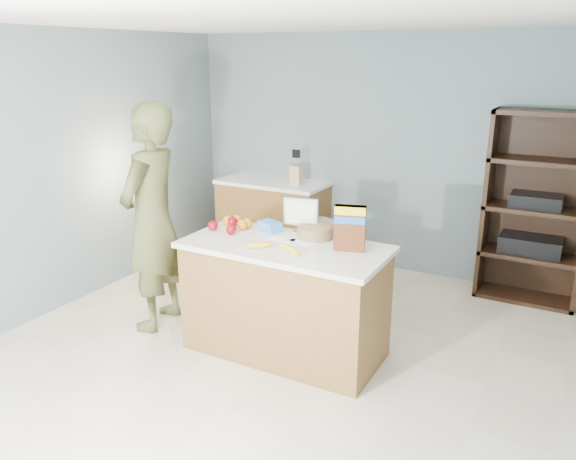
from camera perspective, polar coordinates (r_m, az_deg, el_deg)
The scene contains 15 objects.
floor at distance 4.37m, azimuth -2.26°, elevation -13.84°, with size 4.50×5.00×0.02m, color beige.
walls at distance 3.79m, azimuth -2.56°, elevation 8.04°, with size 4.52×5.02×2.51m.
counter_peninsula at distance 4.41m, azimuth -0.31°, elevation -7.45°, with size 1.56×0.76×0.90m.
back_cabinet at distance 6.50m, azimuth -1.50°, elevation 1.17°, with size 1.24×0.62×0.90m.
shelving_unit at distance 5.74m, azimuth 23.83°, elevation 1.73°, with size 0.90×0.40×1.80m.
person at distance 4.82m, azimuth -13.65°, elevation 1.13°, with size 0.70×0.46×1.92m, color #4B4F28.
knife_block at distance 6.15m, azimuth 0.83°, elevation 5.67°, with size 0.12×0.10×0.31m.
envelopes at distance 4.30m, azimuth 0.38°, elevation -1.11°, with size 0.42×0.19×0.00m.
bananas at distance 4.10m, azimuth -1.32°, elevation -1.75°, with size 0.46×0.18×0.04m.
apples at distance 4.58m, azimuth -6.37°, elevation 0.45°, with size 0.27×0.27×0.08m.
oranges at distance 4.67m, azimuth -5.24°, elevation 0.84°, with size 0.26×0.19×0.08m.
blue_carton at distance 4.53m, azimuth -1.87°, elevation 0.37°, with size 0.18×0.12×0.08m, color blue.
salad_bowl at distance 4.37m, azimuth 2.79°, elevation -0.04°, with size 0.30×0.30×0.13m.
tv at distance 4.47m, azimuth 1.32°, elevation 1.72°, with size 0.28×0.12×0.28m.
cereal_box at distance 4.06m, azimuth 6.32°, elevation 0.53°, with size 0.24×0.14×0.34m.
Camera 1 is at (1.93, -3.20, 2.26)m, focal length 35.00 mm.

